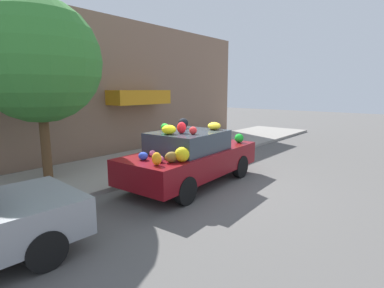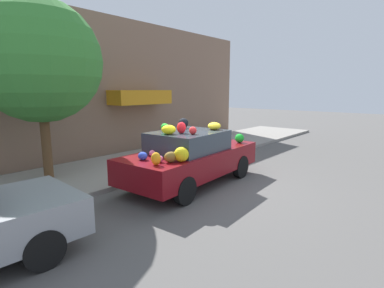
% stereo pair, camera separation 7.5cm
% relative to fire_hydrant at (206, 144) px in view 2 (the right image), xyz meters
% --- Properties ---
extents(ground_plane, '(60.00, 60.00, 0.00)m').
position_rel_fire_hydrant_xyz_m(ground_plane, '(-2.85, -1.72, -0.46)').
color(ground_plane, '#565451').
extents(sidewalk_curb, '(24.00, 3.20, 0.12)m').
position_rel_fire_hydrant_xyz_m(sidewalk_curb, '(-2.85, 0.98, -0.40)').
color(sidewalk_curb, gray).
rests_on(sidewalk_curb, ground).
extents(building_facade, '(18.00, 1.20, 5.18)m').
position_rel_fire_hydrant_xyz_m(building_facade, '(-2.76, 3.20, 2.11)').
color(building_facade, '#846651').
rests_on(building_facade, ground).
extents(street_tree, '(3.10, 3.10, 4.62)m').
position_rel_fire_hydrant_xyz_m(street_tree, '(-5.28, 1.25, 2.71)').
color(street_tree, brown).
rests_on(street_tree, sidewalk_curb).
extents(fire_hydrant, '(0.20, 0.20, 0.70)m').
position_rel_fire_hydrant_xyz_m(fire_hydrant, '(0.00, 0.00, 0.00)').
color(fire_hydrant, gold).
rests_on(fire_hydrant, sidewalk_curb).
extents(art_car, '(4.22, 1.92, 1.70)m').
position_rel_fire_hydrant_xyz_m(art_car, '(-2.89, -1.73, 0.29)').
color(art_car, maroon).
rests_on(art_car, ground).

